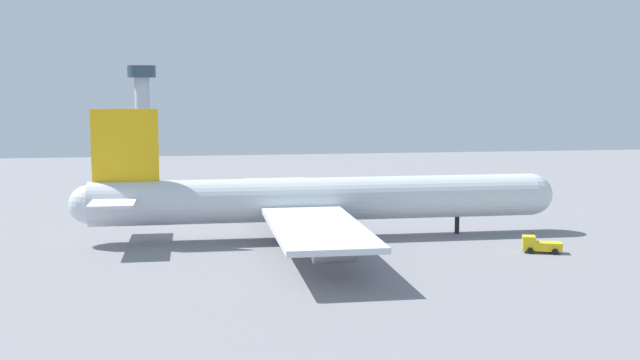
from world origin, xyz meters
TOP-DOWN VIEW (x-y plane):
  - ground_plane at (0.00, 0.00)m, footprint 285.99×285.99m
  - cargo_airplane at (-0.43, 0.00)m, footprint 71.50×65.93m
  - maintenance_van at (21.03, 19.75)m, footprint 3.88×4.70m
  - pushback_tractor at (27.40, -14.98)m, footprint 5.48×3.60m
  - baggage_tug at (30.02, 20.88)m, footprint 4.54×4.20m
  - safety_cone_nose at (32.17, -2.32)m, footprint 0.44×0.44m
  - control_tower at (-35.69, 172.28)m, footprint 9.90×9.90m

SIDE VIEW (x-z plane):
  - ground_plane at x=0.00m, z-range 0.00..0.00m
  - safety_cone_nose at x=32.17m, z-range 0.00..0.63m
  - baggage_tug at x=30.02m, z-range 0.02..2.06m
  - maintenance_van at x=21.03m, z-range 0.04..2.10m
  - pushback_tractor at x=27.40m, z-range -0.04..2.19m
  - cargo_airplane at x=-0.43m, z-range -3.88..15.19m
  - control_tower at x=-35.69m, z-range 3.42..32.94m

